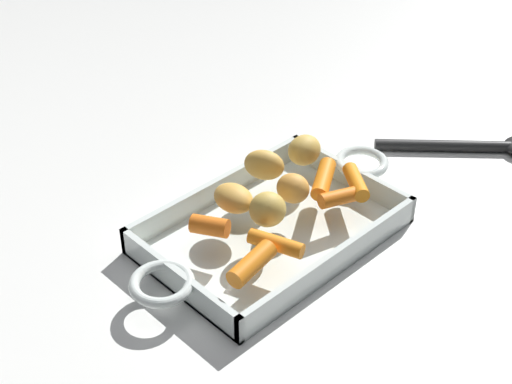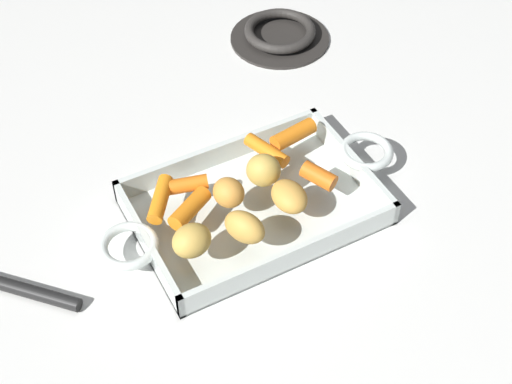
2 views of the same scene
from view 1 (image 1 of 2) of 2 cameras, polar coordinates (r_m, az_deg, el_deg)
name	(u,v)px [view 1 (image 1 of 2)]	position (r m, az deg, el deg)	size (l,w,h in m)	color
ground_plane	(272,237)	(0.94, 1.20, -3.38)	(2.01, 2.01, 0.00)	silver
roasting_dish	(272,229)	(0.93, 1.20, -2.79)	(0.41, 0.21, 0.04)	silver
baby_carrot_center_right	(276,243)	(0.86, 1.51, -3.89)	(0.02, 0.02, 0.07)	orange
baby_carrot_southwest	(324,179)	(0.96, 5.11, 0.98)	(0.02, 0.02, 0.06)	orange
baby_carrot_center_left	(356,182)	(0.96, 7.53, 0.75)	(0.02, 0.02, 0.07)	orange
baby_carrot_long	(339,197)	(0.93, 6.25, -0.41)	(0.02, 0.02, 0.05)	orange
baby_carrot_short	(210,226)	(0.88, -3.50, -2.57)	(0.02, 0.02, 0.04)	orange
baby_carrot_southeast	(252,264)	(0.83, -0.31, -5.42)	(0.02, 0.02, 0.06)	orange
potato_near_roast	(264,165)	(0.96, 0.62, 2.05)	(0.05, 0.03, 0.04)	gold
potato_golden_small	(268,209)	(0.88, 0.89, -1.32)	(0.04, 0.04, 0.04)	gold
potato_corner	(233,198)	(0.91, -1.71, -0.46)	(0.05, 0.04, 0.03)	gold
potato_whole	(296,190)	(0.92, 3.02, 0.15)	(0.04, 0.04, 0.04)	gold
potato_golden_large	(304,150)	(0.99, 3.66, 3.17)	(0.04, 0.05, 0.04)	gold
serving_spoon	(487,146)	(1.14, 17.02, 3.32)	(0.20, 0.20, 0.02)	black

